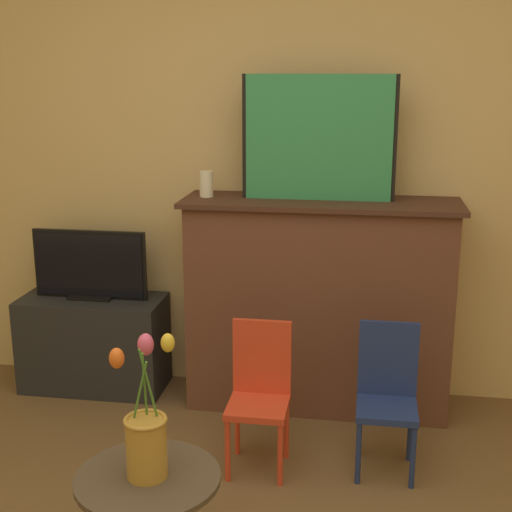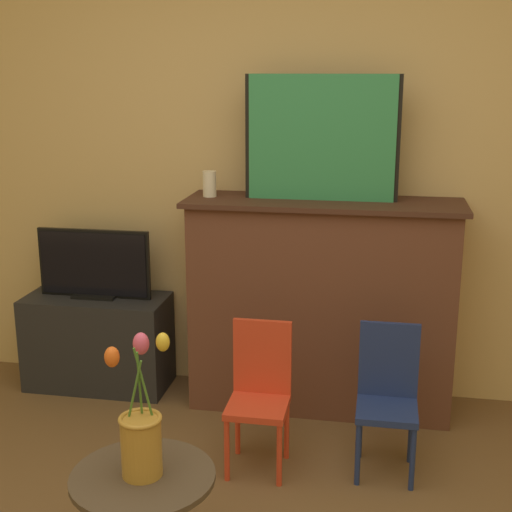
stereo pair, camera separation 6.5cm
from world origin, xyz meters
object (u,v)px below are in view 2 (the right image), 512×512
object	(u,v)px
tv_monitor	(94,265)
chair_red	(260,389)
chair_blue	(388,392)
painting	(322,138)
vase_tulips	(141,433)

from	to	relation	value
tv_monitor	chair_red	world-z (taller)	tv_monitor
chair_red	chair_blue	world-z (taller)	same
tv_monitor	chair_red	xyz separation A→B (m)	(1.04, -0.66, -0.34)
tv_monitor	painting	bearing A→B (deg)	-0.11
chair_red	painting	bearing A→B (deg)	73.89
chair_red	vase_tulips	distance (m)	0.92
chair_red	chair_blue	bearing A→B (deg)	6.91
chair_red	vase_tulips	world-z (taller)	vase_tulips
painting	chair_blue	size ratio (longest dim) A/B	1.15
chair_red	vase_tulips	bearing A→B (deg)	-105.90
tv_monitor	vase_tulips	bearing A→B (deg)	-62.50
painting	tv_monitor	size ratio (longest dim) A/B	1.21
tv_monitor	chair_red	distance (m)	1.28
tv_monitor	chair_blue	xyz separation A→B (m)	(1.60, -0.60, -0.34)
tv_monitor	vase_tulips	xyz separation A→B (m)	(0.79, -1.53, -0.12)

